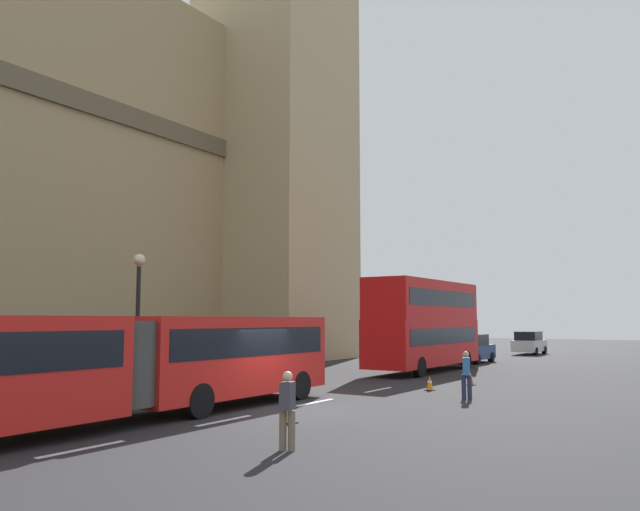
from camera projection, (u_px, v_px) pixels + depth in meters
name	position (u px, v px, depth m)	size (l,w,h in m)	color
ground_plane	(282.00, 409.00, 19.68)	(160.00, 160.00, 0.00)	#262628
lane_centre_marking	(162.00, 433.00, 15.50)	(25.20, 0.16, 0.01)	silver
articulated_bus	(115.00, 359.00, 16.87)	(17.13, 2.54, 2.90)	red
double_decker_bus	(424.00, 322.00, 34.19)	(10.14, 2.54, 4.90)	red
sedan_lead	(472.00, 349.00, 40.98)	(4.40, 1.86, 1.85)	navy
sedan_trailing	(529.00, 343.00, 51.04)	(4.40, 1.86, 1.85)	#B7B7BC
traffic_cone_west	(289.00, 413.00, 17.01)	(0.36, 0.36, 0.58)	black
traffic_cone_middle	(430.00, 383.00, 24.92)	(0.36, 0.36, 0.58)	black
traffic_cone_east	(470.00, 378.00, 26.96)	(0.36, 0.36, 0.58)	black
street_lamp	(138.00, 313.00, 23.28)	(0.44, 0.44, 5.27)	black
pedestrian_near_cones	(287.00, 408.00, 13.52)	(0.45, 0.35, 1.69)	#726651
pedestrian_by_kerb	(466.00, 373.00, 22.17)	(0.45, 0.35, 1.69)	#262D4C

